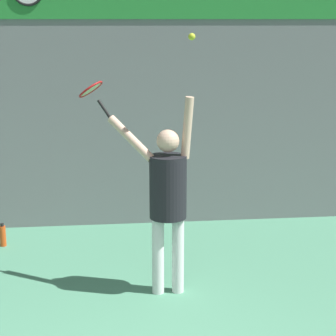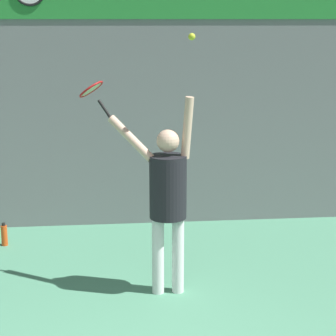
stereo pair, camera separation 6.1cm
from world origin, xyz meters
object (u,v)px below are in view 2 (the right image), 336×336
tennis_player (167,192)px  tennis_racket (92,91)px  water_bottle (4,235)px  tennis_ball (192,37)px

tennis_player → tennis_racket: tennis_racket is taller
tennis_player → water_bottle: tennis_player is taller
tennis_ball → water_bottle: (-2.25, 1.65, -2.60)m
tennis_player → water_bottle: (-2.01, 1.62, -0.99)m
tennis_player → tennis_racket: size_ratio=5.25×
tennis_racket → water_bottle: bearing=135.7°
tennis_racket → water_bottle: (-1.24, 1.21, -2.02)m
tennis_ball → tennis_racket: bearing=156.4°
tennis_ball → water_bottle: bearing=143.7°
tennis_racket → tennis_ball: (1.00, -0.44, 0.58)m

